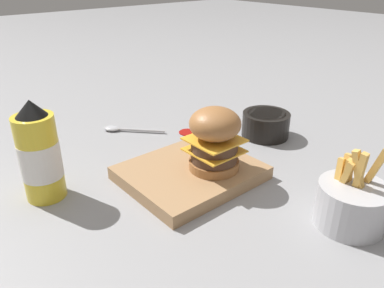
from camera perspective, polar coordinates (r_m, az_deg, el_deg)
The scene contains 8 objects.
ground_plane at distance 0.75m, azimuth 0.33°, elevation -5.62°, with size 6.00×6.00×0.00m, color gray.
serving_board at distance 0.76m, azimuth 0.00°, elevation -4.32°, with size 0.25×0.21×0.03m.
burger at distance 0.72m, azimuth 3.46°, elevation 0.84°, with size 0.10×0.10×0.13m.
ketchup_bottle at distance 0.72m, azimuth -22.20°, elevation -1.58°, with size 0.07×0.07×0.19m.
fries_basket at distance 0.67m, azimuth 23.10°, elevation -8.36°, with size 0.11×0.11×0.14m.
side_bowl at distance 0.95m, azimuth 11.16°, elevation 3.02°, with size 0.12×0.12×0.06m.
spoon at distance 0.99m, azimuth -10.92°, elevation 2.25°, with size 0.12×0.13×0.01m.
ketchup_puddle at distance 0.96m, azimuth -0.69°, elevation 1.85°, with size 0.04×0.04×0.00m.
Camera 1 is at (0.42, 0.49, 0.39)m, focal length 35.00 mm.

